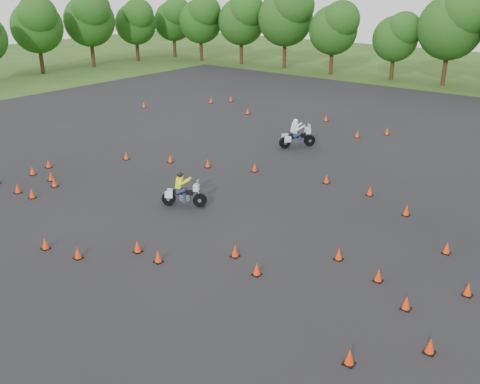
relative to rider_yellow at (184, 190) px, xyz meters
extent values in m
plane|color=#2D5119|center=(2.79, -3.46, -0.81)|extent=(140.00, 140.00, 0.00)
plane|color=black|center=(2.79, 2.54, -0.80)|extent=(62.00, 62.00, 0.00)
cone|color=#FF370A|center=(-8.47, 16.04, -0.58)|extent=(0.26, 0.26, 0.45)
cone|color=#FF370A|center=(6.11, 6.38, -0.58)|extent=(0.26, 0.26, 0.45)
cone|color=#FF370A|center=(10.91, -5.17, -0.58)|extent=(0.26, 0.26, 0.45)
cone|color=#FF370A|center=(-6.34, -3.70, -0.58)|extent=(0.26, 0.26, 0.45)
cone|color=#FF370A|center=(-0.26, 5.76, -0.58)|extent=(0.26, 0.26, 0.45)
cone|color=#FF370A|center=(-1.34, -6.30, -0.58)|extent=(0.26, 0.26, 0.45)
cone|color=#FF370A|center=(6.20, -2.91, -0.58)|extent=(0.26, 0.26, 0.45)
cone|color=#FF370A|center=(3.66, 6.56, -0.58)|extent=(0.26, 0.26, 0.45)
cone|color=#FF370A|center=(12.45, -3.38, -0.58)|extent=(0.26, 0.26, 0.45)
cone|color=#FF370A|center=(12.41, 0.24, -0.58)|extent=(0.26, 0.26, 0.45)
cone|color=#FF370A|center=(2.37, 17.05, -0.58)|extent=(0.26, 0.26, 0.45)
cone|color=#FF370A|center=(-9.58, -0.64, -0.58)|extent=(0.26, 0.26, 0.45)
cone|color=#FF370A|center=(-12.34, 18.80, -0.58)|extent=(0.26, 0.26, 0.45)
cone|color=#FF370A|center=(-7.69, -1.76, -0.58)|extent=(0.26, 0.26, 0.45)
cone|color=#FF370A|center=(8.38, 5.19, -0.58)|extent=(0.26, 0.26, 0.45)
cone|color=#FF370A|center=(2.83, -4.38, -0.58)|extent=(0.26, 0.26, 0.45)
cone|color=#FF370A|center=(-16.41, 12.70, -0.58)|extent=(0.26, 0.26, 0.45)
cone|color=#FF370A|center=(-2.71, 4.75, -0.58)|extent=(0.26, 0.26, 0.45)
cone|color=#FF370A|center=(0.27, -6.00, -0.58)|extent=(0.26, 0.26, 0.45)
cone|color=#FF370A|center=(-7.47, -3.75, -0.58)|extent=(0.26, 0.26, 0.45)
cone|color=#FF370A|center=(-4.93, 4.09, -0.58)|extent=(0.26, 0.26, 0.45)
cone|color=#FF370A|center=(9.73, -0.71, -0.58)|extent=(0.26, 0.26, 0.45)
cone|color=#FF370A|center=(-2.66, 17.83, -0.58)|extent=(0.26, 0.26, 0.45)
cone|color=#FF370A|center=(1.10, 15.23, -0.58)|extent=(0.26, 0.26, 0.45)
cone|color=#FF370A|center=(10.92, 2.74, -0.58)|extent=(0.26, 0.26, 0.45)
cone|color=#FF370A|center=(-6.79, -2.17, -0.58)|extent=(0.26, 0.26, 0.45)
cone|color=#FF370A|center=(4.78, -2.33, -0.58)|extent=(0.26, 0.26, 0.45)
cone|color=#FF370A|center=(-7.29, 2.91, -0.58)|extent=(0.26, 0.26, 0.45)
cone|color=#FF370A|center=(-9.22, -1.85, -0.58)|extent=(0.26, 0.26, 0.45)
cone|color=#FF370A|center=(11.12, -1.74, -0.58)|extent=(0.26, 0.26, 0.45)
cone|color=#FF370A|center=(1.64, -4.31, -0.58)|extent=(0.26, 0.26, 0.45)
cone|color=#FF370A|center=(-13.31, 17.37, -0.58)|extent=(0.26, 0.26, 0.45)
cone|color=#FF370A|center=(7.94, -0.17, -0.58)|extent=(0.26, 0.26, 0.45)
camera|label=1|loc=(15.70, -16.13, 8.80)|focal=40.00mm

